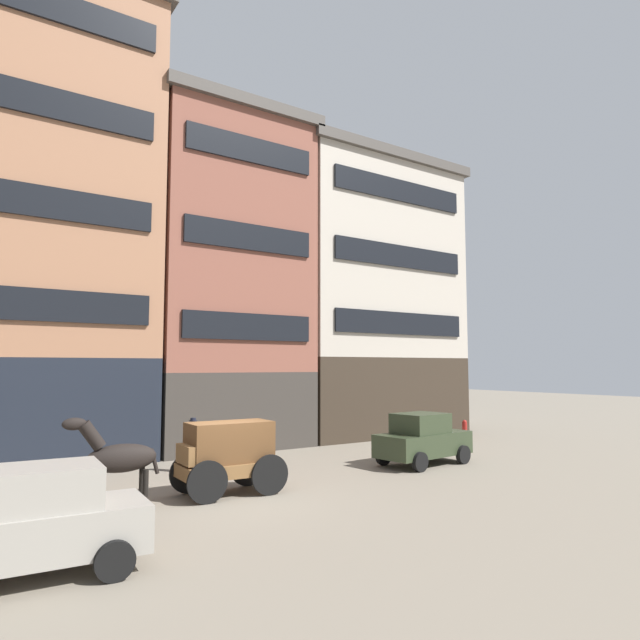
% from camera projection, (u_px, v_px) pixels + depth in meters
% --- Properties ---
extents(ground_plane, '(120.00, 120.00, 0.00)m').
position_uv_depth(ground_plane, '(230.00, 498.00, 14.79)').
color(ground_plane, slate).
extents(building_center_left, '(7.83, 6.08, 18.36)m').
position_uv_depth(building_center_left, '(49.00, 219.00, 21.35)').
color(building_center_left, black).
rests_on(building_center_left, ground_plane).
extents(building_center_right, '(7.34, 6.08, 15.03)m').
position_uv_depth(building_center_right, '(222.00, 278.00, 25.25)').
color(building_center_right, '#38332D').
rests_on(building_center_right, ground_plane).
extents(building_far_right, '(10.22, 6.08, 14.61)m').
position_uv_depth(building_far_right, '(366.00, 296.00, 29.93)').
color(building_far_right, '#33281E').
rests_on(building_far_right, ground_plane).
extents(cargo_wagon, '(2.94, 1.58, 1.98)m').
position_uv_depth(cargo_wagon, '(228.00, 452.00, 15.25)').
color(cargo_wagon, brown).
rests_on(cargo_wagon, ground_plane).
extents(draft_horse, '(2.35, 0.64, 2.30)m').
position_uv_depth(draft_horse, '(118.00, 458.00, 13.62)').
color(draft_horse, black).
rests_on(draft_horse, ground_plane).
extents(sedan_dark, '(3.84, 2.16, 1.83)m').
position_uv_depth(sedan_dark, '(423.00, 439.00, 19.86)').
color(sedan_dark, '#2D3823').
rests_on(sedan_dark, ground_plane).
extents(sedan_light, '(3.80, 2.05, 1.83)m').
position_uv_depth(sedan_light, '(34.00, 522.00, 9.25)').
color(sedan_light, gray).
rests_on(sedan_light, ground_plane).
extents(pedestrian_officer, '(0.39, 0.39, 1.79)m').
position_uv_depth(pedestrian_officer, '(193.00, 442.00, 18.41)').
color(pedestrian_officer, black).
rests_on(pedestrian_officer, ground_plane).
extents(fire_hydrant_curbside, '(0.24, 0.24, 0.83)m').
position_uv_depth(fire_hydrant_curbside, '(465.00, 428.00, 27.65)').
color(fire_hydrant_curbside, maroon).
rests_on(fire_hydrant_curbside, ground_plane).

